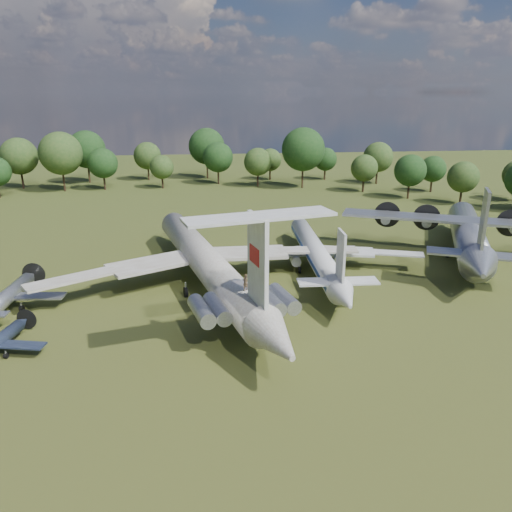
{
  "coord_description": "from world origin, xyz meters",
  "views": [
    {
      "loc": [
        2.68,
        -56.73,
        23.95
      ],
      "look_at": [
        9.35,
        0.51,
        5.0
      ],
      "focal_mm": 35.0,
      "sensor_mm": 36.0,
      "label": 1
    }
  ],
  "objects_px": {
    "person_on_il62": "(245,282)",
    "il62_airliner": "(206,268)",
    "small_prop_northwest": "(8,300)",
    "tu104_jet": "(316,257)",
    "an12_transport": "(468,239)"
  },
  "relations": [
    {
      "from": "person_on_il62",
      "to": "il62_airliner",
      "type": "bearing_deg",
      "value": -110.24
    },
    {
      "from": "il62_airliner",
      "to": "small_prop_northwest",
      "type": "distance_m",
      "value": 23.31
    },
    {
      "from": "il62_airliner",
      "to": "tu104_jet",
      "type": "distance_m",
      "value": 16.1
    },
    {
      "from": "il62_airliner",
      "to": "an12_transport",
      "type": "height_order",
      "value": "an12_transport"
    },
    {
      "from": "tu104_jet",
      "to": "an12_transport",
      "type": "xyz_separation_m",
      "value": [
        24.29,
        3.43,
        0.77
      ]
    },
    {
      "from": "small_prop_northwest",
      "to": "tu104_jet",
      "type": "bearing_deg",
      "value": 18.75
    },
    {
      "from": "tu104_jet",
      "to": "small_prop_northwest",
      "type": "xyz_separation_m",
      "value": [
        -38.23,
        -9.13,
        -0.76
      ]
    },
    {
      "from": "an12_transport",
      "to": "person_on_il62",
      "type": "distance_m",
      "value": 42.88
    },
    {
      "from": "tu104_jet",
      "to": "small_prop_northwest",
      "type": "relative_size",
      "value": 2.35
    },
    {
      "from": "tu104_jet",
      "to": "small_prop_northwest",
      "type": "distance_m",
      "value": 39.31
    },
    {
      "from": "an12_transport",
      "to": "small_prop_northwest",
      "type": "distance_m",
      "value": 63.78
    },
    {
      "from": "tu104_jet",
      "to": "an12_transport",
      "type": "relative_size",
      "value": 0.95
    },
    {
      "from": "an12_transport",
      "to": "person_on_il62",
      "type": "xyz_separation_m",
      "value": [
        -36.05,
        -22.96,
        3.51
      ]
    },
    {
      "from": "small_prop_northwest",
      "to": "an12_transport",
      "type": "bearing_deg",
      "value": 16.68
    },
    {
      "from": "il62_airliner",
      "to": "tu104_jet",
      "type": "bearing_deg",
      "value": 3.25
    }
  ]
}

